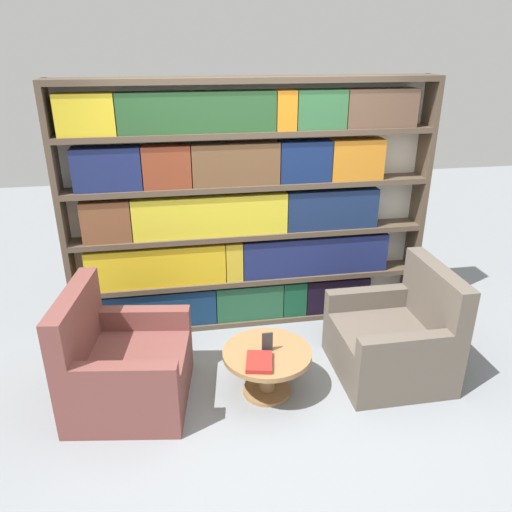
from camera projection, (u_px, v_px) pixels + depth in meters
The scene contains 7 objects.
ground_plane at pixel (279, 406), 3.85m from camera, with size 14.00×14.00×0.00m, color gray.
bookshelf at pixel (243, 211), 4.60m from camera, with size 3.36×0.30×2.32m.
armchair_left at pixel (123, 367), 3.80m from camera, with size 0.98×1.01×0.94m.
armchair_right at pixel (395, 340), 4.14m from camera, with size 0.86×0.89×0.94m.
coffee_table at pixel (267, 363), 3.89m from camera, with size 0.69×0.69×0.38m.
table_sign at pixel (267, 344), 3.82m from camera, with size 0.08×0.06×0.17m.
stray_book at pixel (259, 362), 3.69m from camera, with size 0.24×0.29×0.03m.
Camera 1 is at (-0.71, -3.00, 2.58)m, focal length 35.00 mm.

